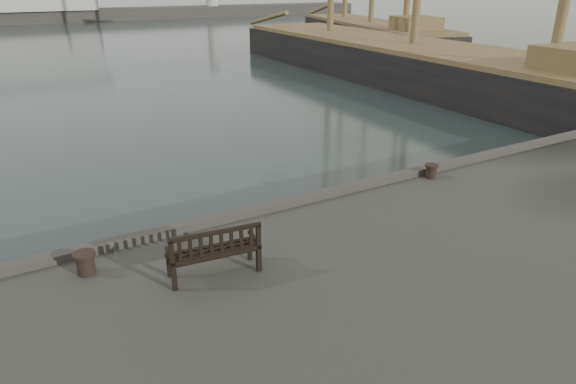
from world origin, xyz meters
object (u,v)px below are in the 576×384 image
at_px(bollard_right, 431,171).
at_px(tall_ship_main, 411,71).
at_px(bollard_left, 85,263).
at_px(bench, 214,260).
at_px(tall_ship_far, 370,40).

relative_size(bollard_right, tall_ship_main, 0.01).
bearing_deg(bollard_left, bollard_right, 2.46).
bearing_deg(tall_ship_main, bollard_left, -141.27).
relative_size(bench, bollard_right, 4.48).
relative_size(bench, tall_ship_main, 0.04).
bearing_deg(bollard_left, tall_ship_main, 35.67).
height_order(bollard_right, tall_ship_main, tall_ship_main).
bearing_deg(tall_ship_main, tall_ship_far, 62.72).
xyz_separation_m(bollard_right, tall_ship_far, (26.15, 34.97, -0.95)).
relative_size(bench, tall_ship_far, 0.06).
bearing_deg(bench, tall_ship_far, 54.31).
relative_size(bollard_left, tall_ship_far, 0.02).
xyz_separation_m(bollard_left, tall_ship_far, (35.62, 35.38, -0.98)).
xyz_separation_m(bench, tall_ship_main, (23.60, 19.74, -1.12)).
bearing_deg(bollard_right, bench, -167.02).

